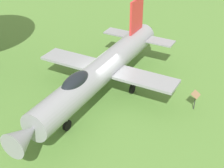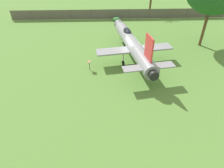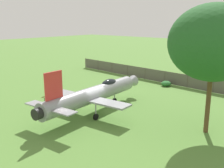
{
  "view_description": "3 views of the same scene",
  "coord_description": "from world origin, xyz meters",
  "views": [
    {
      "loc": [
        -10.16,
        14.44,
        11.63
      ],
      "look_at": [
        -1.2,
        0.71,
        1.65
      ],
      "focal_mm": 54.64,
      "sensor_mm": 36.0,
      "label": 1
    },
    {
      "loc": [
        -5.1,
        -20.99,
        11.79
      ],
      "look_at": [
        -3.37,
        -6.93,
        1.5
      ],
      "focal_mm": 31.62,
      "sensor_mm": 36.0,
      "label": 2
    },
    {
      "loc": [
        17.38,
        -17.26,
        8.87
      ],
      "look_at": [
        1.28,
        1.46,
        2.85
      ],
      "focal_mm": 42.35,
      "sensor_mm": 36.0,
      "label": 3
    }
  ],
  "objects": [
    {
      "name": "ground_plane",
      "position": [
        0.0,
        0.0,
        0.0
      ],
      "size": [
        200.0,
        200.0,
        0.0
      ],
      "primitive_type": "plane",
      "color": "#568438"
    },
    {
      "name": "info_plaque",
      "position": [
        -5.27,
        -1.81,
        0.85
      ],
      "size": [
        0.42,
        0.62,
        1.14
      ],
      "color": "#333333",
      "rests_on": "ground_plane"
    },
    {
      "name": "perimeter_fence",
      "position": [
        0.87,
        15.46,
        0.94
      ],
      "size": [
        39.41,
        3.3,
        1.78
      ],
      "rotation": [
        0.0,
        0.0,
        9.34
      ],
      "color": "#4C4238",
      "rests_on": "ground_plane"
    },
    {
      "name": "shrub_near_fence",
      "position": [
        0.07,
        14.27,
        0.35
      ],
      "size": [
        1.3,
        1.42,
        0.71
      ],
      "color": "#2D7033",
      "rests_on": "ground_plane"
    },
    {
      "name": "shade_tree",
      "position": [
        10.16,
        2.81,
        7.2
      ],
      "size": [
        6.72,
        7.17,
        10.13
      ],
      "color": "brown",
      "rests_on": "ground_plane"
    },
    {
      "name": "display_jet",
      "position": [
        -0.03,
        0.37,
        1.86
      ],
      "size": [
        9.0,
        14.43,
        4.86
      ],
      "rotation": [
        0.0,
        0.0,
        1.65
      ],
      "color": "gray",
      "rests_on": "ground_plane"
    }
  ]
}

